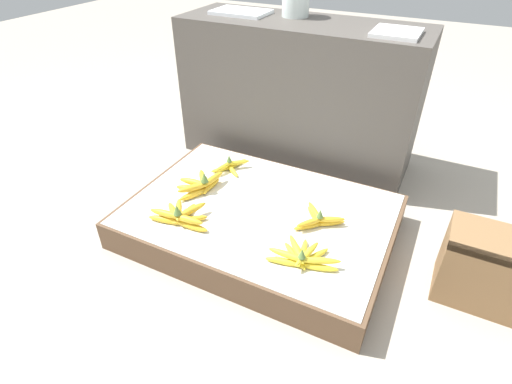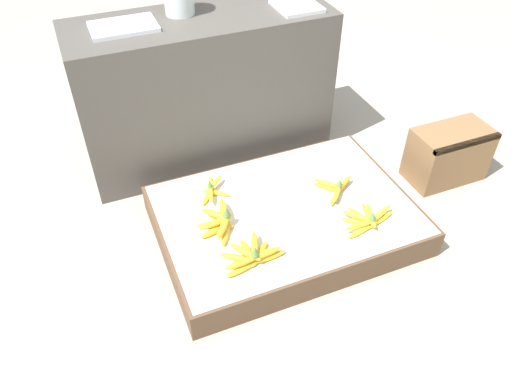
{
  "view_description": "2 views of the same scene",
  "coord_description": "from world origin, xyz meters",
  "px_view_note": "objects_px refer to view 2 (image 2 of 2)",
  "views": [
    {
      "loc": [
        0.61,
        -1.25,
        1.21
      ],
      "look_at": [
        -0.02,
        -0.0,
        0.23
      ],
      "focal_mm": 28.0,
      "sensor_mm": 36.0,
      "label": 1
    },
    {
      "loc": [
        -0.75,
        -1.47,
        1.68
      ],
      "look_at": [
        -0.15,
        -0.01,
        0.3
      ],
      "focal_mm": 35.0,
      "sensor_mm": 36.0,
      "label": 2
    }
  ],
  "objects_px": {
    "banana_bunch_back_left": "(212,190)",
    "banana_bunch_front_left": "(252,255)",
    "banana_bunch_front_midleft": "(367,219)",
    "banana_bunch_middle_midleft": "(336,188)",
    "foam_tray_white": "(297,6)",
    "banana_bunch_middle_left": "(220,222)",
    "wooden_crate": "(448,154)"
  },
  "relations": [
    {
      "from": "banana_bunch_back_left",
      "to": "banana_bunch_front_left",
      "type": "bearing_deg",
      "value": -87.64
    },
    {
      "from": "banana_bunch_front_left",
      "to": "banana_bunch_front_midleft",
      "type": "relative_size",
      "value": 1.01
    },
    {
      "from": "banana_bunch_front_midleft",
      "to": "banana_bunch_middle_midleft",
      "type": "relative_size",
      "value": 1.43
    },
    {
      "from": "banana_bunch_front_midleft",
      "to": "foam_tray_white",
      "type": "distance_m",
      "value": 1.07
    },
    {
      "from": "banana_bunch_back_left",
      "to": "foam_tray_white",
      "type": "distance_m",
      "value": 0.97
    },
    {
      "from": "banana_bunch_back_left",
      "to": "banana_bunch_middle_midleft",
      "type": "bearing_deg",
      "value": -21.31
    },
    {
      "from": "banana_bunch_front_left",
      "to": "foam_tray_white",
      "type": "height_order",
      "value": "foam_tray_white"
    },
    {
      "from": "banana_bunch_middle_left",
      "to": "banana_bunch_middle_midleft",
      "type": "height_order",
      "value": "banana_bunch_middle_left"
    },
    {
      "from": "banana_bunch_middle_midleft",
      "to": "foam_tray_white",
      "type": "bearing_deg",
      "value": 83.3
    },
    {
      "from": "banana_bunch_middle_left",
      "to": "foam_tray_white",
      "type": "xyz_separation_m",
      "value": [
        0.65,
        0.66,
        0.6
      ]
    },
    {
      "from": "banana_bunch_front_midleft",
      "to": "banana_bunch_middle_left",
      "type": "height_order",
      "value": "banana_bunch_middle_left"
    },
    {
      "from": "banana_bunch_front_midleft",
      "to": "banana_bunch_middle_left",
      "type": "xyz_separation_m",
      "value": [
        -0.6,
        0.22,
        0.01
      ]
    },
    {
      "from": "banana_bunch_back_left",
      "to": "wooden_crate",
      "type": "bearing_deg",
      "value": -8.14
    },
    {
      "from": "banana_bunch_front_left",
      "to": "banana_bunch_back_left",
      "type": "xyz_separation_m",
      "value": [
        -0.02,
        0.45,
        -0.01
      ]
    },
    {
      "from": "banana_bunch_front_left",
      "to": "banana_bunch_back_left",
      "type": "relative_size",
      "value": 1.31
    },
    {
      "from": "banana_bunch_middle_left",
      "to": "banana_bunch_middle_midleft",
      "type": "xyz_separation_m",
      "value": [
        0.57,
        0.01,
        -0.0
      ]
    },
    {
      "from": "wooden_crate",
      "to": "banana_bunch_middle_left",
      "type": "relative_size",
      "value": 1.53
    },
    {
      "from": "banana_bunch_front_midleft",
      "to": "banana_bunch_back_left",
      "type": "distance_m",
      "value": 0.71
    },
    {
      "from": "wooden_crate",
      "to": "banana_bunch_middle_left",
      "type": "xyz_separation_m",
      "value": [
        -1.25,
        -0.05,
        0.03
      ]
    },
    {
      "from": "banana_bunch_middle_left",
      "to": "foam_tray_white",
      "type": "relative_size",
      "value": 1.16
    },
    {
      "from": "banana_bunch_middle_left",
      "to": "banana_bunch_middle_midleft",
      "type": "bearing_deg",
      "value": 1.16
    },
    {
      "from": "wooden_crate",
      "to": "banana_bunch_front_midleft",
      "type": "distance_m",
      "value": 0.71
    },
    {
      "from": "foam_tray_white",
      "to": "banana_bunch_back_left",
      "type": "bearing_deg",
      "value": -144.44
    },
    {
      "from": "banana_bunch_back_left",
      "to": "foam_tray_white",
      "type": "relative_size",
      "value": 0.95
    },
    {
      "from": "wooden_crate",
      "to": "banana_bunch_front_left",
      "type": "relative_size",
      "value": 1.42
    },
    {
      "from": "banana_bunch_front_midleft",
      "to": "foam_tray_white",
      "type": "height_order",
      "value": "foam_tray_white"
    },
    {
      "from": "banana_bunch_front_left",
      "to": "banana_bunch_middle_midleft",
      "type": "height_order",
      "value": "banana_bunch_front_left"
    },
    {
      "from": "banana_bunch_back_left",
      "to": "foam_tray_white",
      "type": "height_order",
      "value": "foam_tray_white"
    },
    {
      "from": "banana_bunch_middle_left",
      "to": "banana_bunch_back_left",
      "type": "distance_m",
      "value": 0.22
    },
    {
      "from": "wooden_crate",
      "to": "banana_bunch_front_left",
      "type": "distance_m",
      "value": 1.23
    },
    {
      "from": "banana_bunch_front_midleft",
      "to": "banana_bunch_middle_left",
      "type": "bearing_deg",
      "value": 159.57
    },
    {
      "from": "foam_tray_white",
      "to": "banana_bunch_front_left",
      "type": "bearing_deg",
      "value": -123.81
    }
  ]
}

